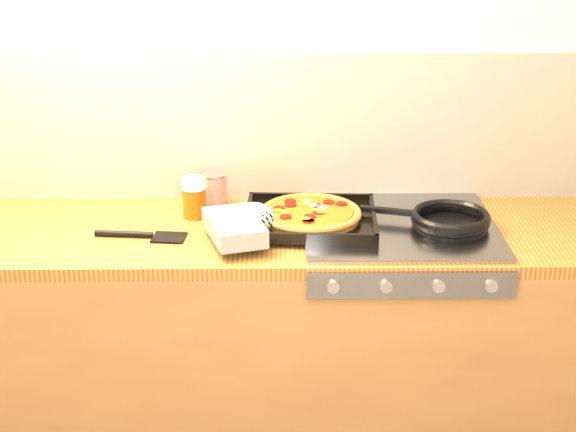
{
  "coord_description": "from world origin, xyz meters",
  "views": [
    {
      "loc": [
        0.07,
        -1.47,
        1.95
      ],
      "look_at": [
        0.1,
        1.08,
        0.95
      ],
      "focal_mm": 55.0,
      "sensor_mm": 36.0,
      "label": 1
    }
  ],
  "objects_px": {
    "pizza_on_tray": "(290,218)",
    "juice_glass": "(194,198)",
    "frying_pan": "(449,220)",
    "tomato_can": "(214,190)"
  },
  "relations": [
    {
      "from": "pizza_on_tray",
      "to": "juice_glass",
      "type": "relative_size",
      "value": 4.14
    },
    {
      "from": "frying_pan",
      "to": "tomato_can",
      "type": "distance_m",
      "value": 0.78
    },
    {
      "from": "juice_glass",
      "to": "pizza_on_tray",
      "type": "bearing_deg",
      "value": -21.31
    },
    {
      "from": "pizza_on_tray",
      "to": "frying_pan",
      "type": "distance_m",
      "value": 0.5
    },
    {
      "from": "tomato_can",
      "to": "pizza_on_tray",
      "type": "bearing_deg",
      "value": -40.74
    },
    {
      "from": "pizza_on_tray",
      "to": "juice_glass",
      "type": "distance_m",
      "value": 0.33
    },
    {
      "from": "frying_pan",
      "to": "juice_glass",
      "type": "relative_size",
      "value": 3.24
    },
    {
      "from": "pizza_on_tray",
      "to": "frying_pan",
      "type": "height_order",
      "value": "pizza_on_tray"
    },
    {
      "from": "pizza_on_tray",
      "to": "juice_glass",
      "type": "xyz_separation_m",
      "value": [
        -0.31,
        0.12,
        0.02
      ]
    },
    {
      "from": "juice_glass",
      "to": "frying_pan",
      "type": "bearing_deg",
      "value": -8.93
    }
  ]
}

